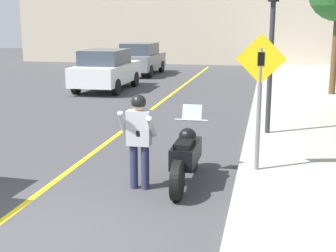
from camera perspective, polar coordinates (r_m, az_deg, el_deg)
ground_plane at (r=6.61m, az=-17.52°, el=-13.33°), size 80.00×80.00×0.00m
road_center_line at (r=12.05m, az=-6.03°, el=-0.94°), size 0.12×36.00×0.01m
building_backdrop at (r=31.27m, az=6.64°, el=13.55°), size 28.00×1.20×6.64m
motorcycle at (r=8.26m, az=2.22°, el=-3.60°), size 0.62×2.27×1.32m
person_biker at (r=7.89m, az=-3.57°, el=-0.80°), size 0.59×0.46×1.64m
crossing_sign at (r=8.66m, az=11.13°, el=4.40°), size 0.91×0.08×2.52m
traffic_light at (r=11.61m, az=12.62°, el=12.36°), size 0.26×0.30×3.93m
parked_car_white at (r=19.64m, az=-7.54°, el=6.84°), size 1.88×4.20×1.68m
parked_car_grey at (r=25.18m, az=-3.36°, el=8.21°), size 1.88×4.20×1.68m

